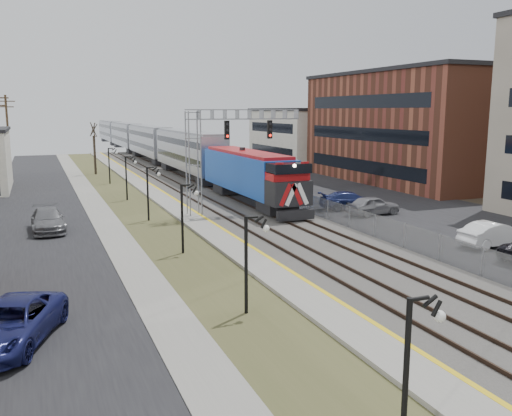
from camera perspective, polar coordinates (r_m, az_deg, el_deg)
ground at (r=17.86m, az=21.76°, el=-17.29°), size 160.00×160.00×0.00m
street_west at (r=46.88m, az=-21.91°, el=-0.37°), size 7.00×120.00×0.04m
sidewalk at (r=47.08m, az=-16.44°, el=0.02°), size 2.00×120.00×0.08m
grass_median at (r=47.46m, az=-12.84°, el=0.25°), size 4.00×120.00×0.06m
platform at (r=48.00m, az=-9.31°, el=0.59°), size 2.00×120.00×0.24m
ballast_bed at (r=49.33m, az=-3.64°, el=0.94°), size 8.00×120.00×0.20m
parking_lot at (r=54.29m, az=8.46°, el=1.61°), size 16.00×120.00×0.04m
platform_edge at (r=48.18m, az=-8.30°, el=0.80°), size 0.24×120.00×0.01m
track_near at (r=48.71m, az=-5.88°, el=1.00°), size 1.58×120.00×0.15m
track_far at (r=49.79m, az=-2.01°, el=1.24°), size 1.58×120.00×0.15m
train at (r=91.66m, az=-11.54°, el=6.82°), size 3.00×108.65×5.33m
signal_gantry at (r=41.23m, az=-4.31°, el=6.79°), size 9.00×1.07×8.15m
lampposts at (r=30.98m, az=-7.90°, el=-1.11°), size 0.14×62.14×4.00m
fence at (r=50.69m, az=0.86°, el=2.01°), size 0.04×120.00×1.60m
buildings_east at (r=59.24m, az=22.43°, el=7.78°), size 16.00×76.00×15.00m
bare_trees at (r=50.41m, az=-23.47°, el=3.30°), size 12.30×42.30×5.95m
car_lot_b at (r=35.35m, az=23.76°, el=-2.58°), size 4.52×1.71×1.47m
car_lot_d at (r=45.10m, az=9.83°, el=0.74°), size 5.26×2.81×1.45m
car_lot_e at (r=43.00m, az=12.21°, el=0.22°), size 4.53×2.16×1.49m
car_street_a at (r=20.92m, az=-24.43°, el=-11.10°), size 4.29×5.95×1.51m
car_street_b at (r=38.96m, az=-21.07°, el=-1.25°), size 2.22×5.22×1.50m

